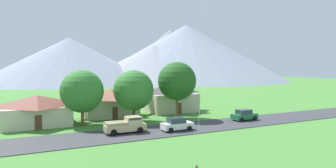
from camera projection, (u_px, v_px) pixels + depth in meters
The scene contains 14 objects.
road_strip at pixel (102, 137), 34.49m from camera, with size 160.00×7.38×0.08m, color #38383D.
mountain_east_ridge at pixel (186, 53), 184.59m from camera, with size 125.71×125.71×35.69m, color gray.
mountain_far_east_ridge at pixel (70, 60), 151.89m from camera, with size 91.40×91.40×24.29m, color gray.
mountain_west_ridge at pixel (172, 54), 200.24m from camera, with size 84.65×84.65×35.60m, color gray.
mountain_far_west_ridge at pixel (154, 63), 165.44m from camera, with size 88.45×88.45×21.33m, color #8E939E.
house_leftmost at pixel (170, 97), 55.00m from camera, with size 9.61×8.19×5.35m.
house_right_center at pixel (37, 110), 41.65m from camera, with size 9.83×7.78×4.36m.
house_rightmost at pixel (110, 102), 49.23m from camera, with size 9.46×6.78×4.73m.
tree_near_left at pixel (82, 91), 41.09m from camera, with size 6.18×6.18×8.08m.
tree_left_of_center at pixel (134, 90), 43.97m from camera, with size 6.21×6.21×8.02m.
tree_right_of_center at pixel (177, 81), 46.89m from camera, with size 6.34×6.34×9.34m.
parked_car_white_west_end at pixel (177, 124), 37.89m from camera, with size 4.24×2.15×1.68m.
parked_car_green_mid_west at pixel (244, 115), 45.26m from camera, with size 4.26×2.20×1.68m.
pickup_truck_sand_west_side at pixel (126, 125), 36.57m from camera, with size 5.25×2.42×1.99m.
Camera 1 is at (-7.65, -6.96, 8.43)m, focal length 30.56 mm.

